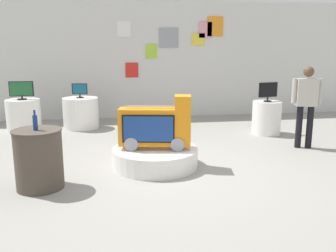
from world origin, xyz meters
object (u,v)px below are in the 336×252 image
Objects in this scene: bottle_on_side_table at (35,122)px; display_pedestal_left_rear at (266,118)px; tv_on_right_rear at (21,90)px; shopper_browsing_near_truck at (306,101)px; display_pedestal_center_rear at (81,113)px; tv_on_left_rear at (268,91)px; side_table_round at (39,159)px; tv_on_center_rear at (80,90)px; main_display_pedestal at (155,157)px; display_pedestal_right_rear at (24,115)px; novelty_firetruck_tv at (156,127)px.

display_pedestal_left_rear is at bearing 30.60° from bottle_on_side_table.
shopper_browsing_near_truck reaches higher than tv_on_right_rear.
display_pedestal_center_rear is 5.17m from shopper_browsing_near_truck.
shopper_browsing_near_truck is at bearing 16.69° from bottle_on_side_table.
side_table_round is (-4.49, -2.62, -0.57)m from tv_on_left_rear.
main_display_pedestal is at bearing -66.21° from tv_on_center_rear.
tv_on_right_rear reaches higher than bottle_on_side_table.
shopper_browsing_near_truck is at bearing -80.27° from display_pedestal_left_rear.
shopper_browsing_near_truck is (5.77, -2.47, 0.55)m from display_pedestal_right_rear.
shopper_browsing_near_truck reaches higher than novelty_firetruck_tv.
display_pedestal_left_rear is 4.47m from tv_on_center_rear.
novelty_firetruck_tv is 1.44× the size of side_table_round.
side_table_round reaches higher than display_pedestal_left_rear.
novelty_firetruck_tv is at bearing 21.67° from side_table_round.
tv_on_center_rear is (-4.24, 1.32, 0.57)m from display_pedestal_left_rear.
main_display_pedestal is at bearing -145.41° from display_pedestal_left_rear.
bottle_on_side_table is at bearing -74.70° from display_pedestal_right_rear.
bottle_on_side_table is (-0.26, -3.98, -0.01)m from tv_on_center_rear.
main_display_pedestal is 1.87× the size of display_pedestal_left_rear.
main_display_pedestal is 2.00m from bottle_on_side_table.
tv_on_left_rear is 1.26m from shopper_browsing_near_truck.
display_pedestal_center_rear is (-4.24, 1.33, -0.62)m from tv_on_left_rear.
main_display_pedestal is 1.69× the size of side_table_round.
display_pedestal_center_rear is 3.95m from side_table_round.
display_pedestal_left_rear is 2.75× the size of bottle_on_side_table.
tv_on_center_rear is 0.68× the size of tv_on_right_rear.
tv_on_center_rear is (0.00, -0.00, 0.57)m from display_pedestal_center_rear.
bottle_on_side_table is (-0.00, -0.03, 0.52)m from side_table_round.
display_pedestal_center_rear is 1.57× the size of tv_on_right_rear.
tv_on_left_rear reaches higher than tv_on_center_rear.
main_display_pedestal is 4.19m from display_pedestal_right_rear.
side_table_round is at bearing -74.52° from display_pedestal_right_rear.
tv_on_left_rear reaches higher than tv_on_right_rear.
display_pedestal_center_rear is 1.45m from tv_on_right_rear.
novelty_firetruck_tv reaches higher than display_pedestal_center_rear.
shopper_browsing_near_truck is at bearing -29.95° from tv_on_center_rear.
tv_on_center_rear is 1.32m from tv_on_right_rear.
shopper_browsing_near_truck reaches higher than display_pedestal_right_rear.
main_display_pedestal is 2.56× the size of tv_on_right_rear.
bottle_on_side_table is (-4.49, -2.65, -0.05)m from tv_on_left_rear.
display_pedestal_left_rear is at bearing -12.41° from display_pedestal_right_rear.
tv_on_right_rear reaches higher than main_display_pedestal.
shopper_browsing_near_truck reaches higher than tv_on_center_rear.
tv_on_center_rear is (-1.43, 3.25, 0.79)m from main_display_pedestal.
display_pedestal_right_rear is (-1.32, -0.10, -0.57)m from tv_on_center_rear.
tv_on_right_rear is 2.00× the size of bottle_on_side_table.
display_pedestal_left_rear is 2.01× the size of tv_on_center_rear.
side_table_round is (-0.25, -3.94, -0.52)m from tv_on_center_rear.
display_pedestal_left_rear is 5.69m from display_pedestal_right_rear.
bottle_on_side_table is 4.91m from shopper_browsing_near_truck.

